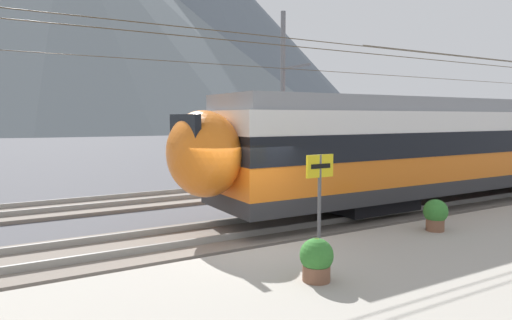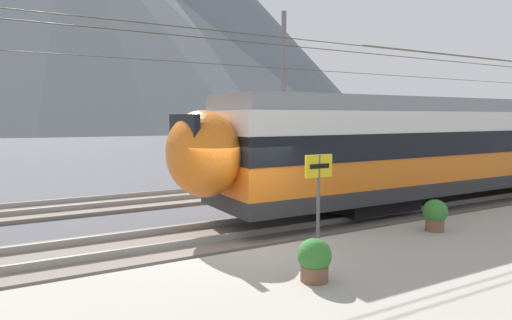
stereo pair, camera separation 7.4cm
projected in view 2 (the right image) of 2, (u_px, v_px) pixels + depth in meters
ground_plane at (252, 253)px, 10.56m from camera, size 400.00×400.00×0.00m
platform_slab at (370, 308)px, 7.14m from camera, size 120.00×6.52×0.33m
track_near at (222, 234)px, 11.97m from camera, size 120.00×3.00×0.28m
track_far at (157, 199)px, 17.06m from camera, size 120.00×3.00×0.28m
train_near_platform at (504, 142)px, 17.99m from camera, size 27.88×2.99×4.27m
catenary_mast_far_side at (285, 95)px, 21.83m from camera, size 47.98×2.37×8.35m
platform_sign at (318, 180)px, 9.72m from camera, size 0.70×0.08×2.08m
potted_plant_platform_edge at (435, 213)px, 11.27m from camera, size 0.61×0.61×0.81m
potted_plant_by_shelter at (315, 258)px, 7.83m from camera, size 0.60×0.60×0.77m
mountain_central_peak at (72, 20)px, 154.73m from camera, size 189.38×189.38×74.20m
mountain_right_ridge at (179, 21)px, 175.97m from camera, size 150.21×150.21×82.34m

